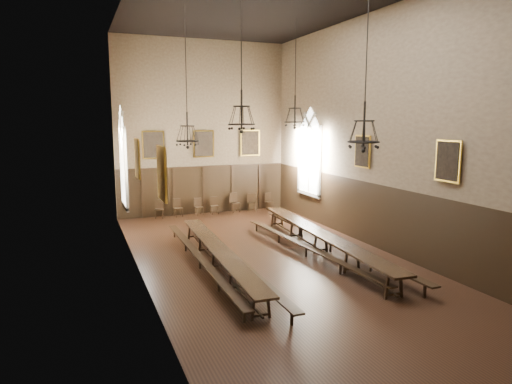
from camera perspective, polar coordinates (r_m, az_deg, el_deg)
floor at (r=16.39m, az=1.91°, el=-8.60°), size 9.00×18.00×0.02m
wall_back at (r=24.15m, az=-6.68°, el=7.91°), size 9.00×0.02×9.00m
wall_front at (r=8.22m, az=28.17°, el=4.73°), size 9.00×0.02×9.00m
wall_left at (r=14.42m, az=-14.77°, el=6.92°), size 0.02×18.00×9.00m
wall_right at (r=17.92m, az=15.44°, el=7.26°), size 0.02×18.00×9.00m
wainscot_panelling at (r=16.05m, az=1.94°, el=-4.32°), size 9.00×18.00×2.50m
table_left at (r=15.45m, az=-4.65°, el=-8.31°), size 1.02×9.17×0.71m
table_right at (r=17.34m, az=8.08°, el=-6.29°), size 1.34×10.27×0.80m
bench_left_outer at (r=15.58m, az=-7.03°, el=-8.52°), size 0.37×9.59×0.43m
bench_left_inner at (r=15.62m, az=-3.08°, el=-8.34°), size 0.41×10.29×0.46m
bench_right_inner at (r=16.86m, az=6.29°, el=-7.18°), size 0.87×9.19×0.41m
bench_right_outer at (r=17.59m, az=9.29°, el=-6.41°), size 0.55×10.71×0.48m
chair_1 at (r=23.65m, az=-12.02°, el=-2.55°), size 0.48×0.48×0.93m
chair_2 at (r=23.86m, az=-9.71°, el=-2.38°), size 0.45×0.45×0.93m
chair_3 at (r=24.07m, az=-7.16°, el=-2.25°), size 0.45×0.45×0.89m
chair_4 at (r=24.28m, az=-5.21°, el=-2.10°), size 0.42×0.42×0.90m
chair_5 at (r=24.67m, az=-2.67°, el=-1.80°), size 0.51×0.51×1.04m
chair_6 at (r=24.93m, az=-0.54°, el=-1.73°), size 0.52×0.52×0.96m
chair_7 at (r=25.33m, az=1.65°, el=-1.58°), size 0.47×0.47×0.93m
chandelier_back_left at (r=17.28m, az=-8.57°, el=7.40°), size 0.86×0.86×4.99m
chandelier_back_right at (r=19.28m, az=4.88°, el=9.53°), size 0.88×0.88×4.30m
chandelier_front_left at (r=12.60m, az=-1.81°, el=9.93°), size 0.75×0.75×4.30m
chandelier_front_right at (r=13.88m, az=13.33°, el=7.33°), size 0.95×0.95×4.86m
portrait_back_0 at (r=23.51m, az=-12.73°, el=5.77°), size 1.10×0.12×1.40m
portrait_back_1 at (r=24.05m, az=-6.57°, el=6.00°), size 1.10×0.12×1.40m
portrait_back_2 at (r=24.86m, az=-0.74°, el=6.16°), size 1.10×0.12×1.40m
portrait_left_0 at (r=15.47m, az=-14.63°, el=4.09°), size 0.12×1.00×1.30m
portrait_left_1 at (r=11.04m, az=-11.70°, el=2.29°), size 0.12×1.00×1.30m
portrait_right_0 at (r=18.69m, az=13.17°, el=4.95°), size 0.12×1.00×1.30m
portrait_right_1 at (r=15.22m, az=22.87°, el=3.59°), size 0.12×1.00×1.30m
window_right at (r=22.56m, az=6.72°, el=5.04°), size 0.20×2.20×4.60m
window_left at (r=19.95m, az=-16.36°, el=4.21°), size 0.20×2.20×4.60m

